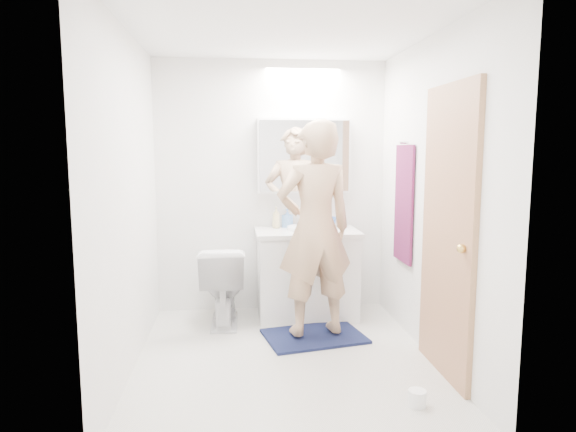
{
  "coord_description": "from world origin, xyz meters",
  "views": [
    {
      "loc": [
        -0.37,
        -3.6,
        1.57
      ],
      "look_at": [
        0.05,
        0.25,
        1.05
      ],
      "focal_mm": 31.51,
      "sensor_mm": 36.0,
      "label": 1
    }
  ],
  "objects": [
    {
      "name": "floor",
      "position": [
        0.0,
        0.0,
        0.0
      ],
      "size": [
        2.5,
        2.5,
        0.0
      ],
      "primitive_type": "plane",
      "color": "silver",
      "rests_on": "ground"
    },
    {
      "name": "ceiling",
      "position": [
        0.0,
        0.0,
        2.4
      ],
      "size": [
        2.5,
        2.5,
        0.0
      ],
      "primitive_type": "plane",
      "rotation": [
        3.14,
        0.0,
        0.0
      ],
      "color": "white",
      "rests_on": "floor"
    },
    {
      "name": "wall_back",
      "position": [
        0.0,
        1.25,
        1.2
      ],
      "size": [
        2.5,
        0.0,
        2.5
      ],
      "primitive_type": "plane",
      "rotation": [
        1.57,
        0.0,
        0.0
      ],
      "color": "white",
      "rests_on": "floor"
    },
    {
      "name": "wall_front",
      "position": [
        0.0,
        -1.25,
        1.2
      ],
      "size": [
        2.5,
        0.0,
        2.5
      ],
      "primitive_type": "plane",
      "rotation": [
        -1.57,
        0.0,
        0.0
      ],
      "color": "white",
      "rests_on": "floor"
    },
    {
      "name": "wall_left",
      "position": [
        -1.1,
        0.0,
        1.2
      ],
      "size": [
        0.0,
        2.5,
        2.5
      ],
      "primitive_type": "plane",
      "rotation": [
        1.57,
        0.0,
        1.57
      ],
      "color": "white",
      "rests_on": "floor"
    },
    {
      "name": "wall_right",
      "position": [
        1.1,
        0.0,
        1.2
      ],
      "size": [
        0.0,
        2.5,
        2.5
      ],
      "primitive_type": "plane",
      "rotation": [
        1.57,
        0.0,
        -1.57
      ],
      "color": "white",
      "rests_on": "floor"
    },
    {
      "name": "vanity_cabinet",
      "position": [
        0.3,
        0.96,
        0.39
      ],
      "size": [
        0.9,
        0.55,
        0.78
      ],
      "primitive_type": "cube",
      "color": "white",
      "rests_on": "floor"
    },
    {
      "name": "countertop",
      "position": [
        0.3,
        0.96,
        0.8
      ],
      "size": [
        0.95,
        0.58,
        0.04
      ],
      "primitive_type": "cube",
      "color": "white",
      "rests_on": "vanity_cabinet"
    },
    {
      "name": "sink_basin",
      "position": [
        0.3,
        0.99,
        0.84
      ],
      "size": [
        0.36,
        0.36,
        0.03
      ],
      "primitive_type": "cylinder",
      "color": "white",
      "rests_on": "countertop"
    },
    {
      "name": "faucet",
      "position": [
        0.3,
        1.19,
        0.9
      ],
      "size": [
        0.02,
        0.02,
        0.16
      ],
      "primitive_type": "cylinder",
      "color": "silver",
      "rests_on": "countertop"
    },
    {
      "name": "medicine_cabinet",
      "position": [
        0.3,
        1.18,
        1.5
      ],
      "size": [
        0.88,
        0.14,
        0.7
      ],
      "primitive_type": "cube",
      "color": "white",
      "rests_on": "wall_back"
    },
    {
      "name": "mirror_panel",
      "position": [
        0.3,
        1.1,
        1.5
      ],
      "size": [
        0.84,
        0.01,
        0.66
      ],
      "primitive_type": "cube",
      "color": "silver",
      "rests_on": "medicine_cabinet"
    },
    {
      "name": "toilet",
      "position": [
        -0.47,
        0.85,
        0.36
      ],
      "size": [
        0.41,
        0.71,
        0.72
      ],
      "primitive_type": "imported",
      "rotation": [
        0.0,
        0.0,
        3.12
      ],
      "color": "white",
      "rests_on": "floor"
    },
    {
      "name": "bath_rug",
      "position": [
        0.29,
        0.4,
        0.01
      ],
      "size": [
        0.89,
        0.7,
        0.02
      ],
      "primitive_type": "cube",
      "rotation": [
        0.0,
        0.0,
        0.2
      ],
      "color": "#151A42",
      "rests_on": "floor"
    },
    {
      "name": "person",
      "position": [
        0.29,
        0.4,
        0.92
      ],
      "size": [
        0.71,
        0.54,
        1.75
      ],
      "primitive_type": "imported",
      "rotation": [
        0.0,
        0.0,
        3.34
      ],
      "color": "tan",
      "rests_on": "bath_rug"
    },
    {
      "name": "door",
      "position": [
        1.08,
        -0.35,
        1.0
      ],
      "size": [
        0.04,
        0.8,
        2.0
      ],
      "primitive_type": "cube",
      "color": "tan",
      "rests_on": "wall_right"
    },
    {
      "name": "door_knob",
      "position": [
        1.04,
        -0.65,
        0.95
      ],
      "size": [
        0.06,
        0.06,
        0.06
      ],
      "primitive_type": "sphere",
      "color": "gold",
      "rests_on": "door"
    },
    {
      "name": "towel",
      "position": [
        1.08,
        0.55,
        1.1
      ],
      "size": [
        0.02,
        0.42,
        1.0
      ],
      "primitive_type": "cube",
      "color": "#141239",
      "rests_on": "wall_right"
    },
    {
      "name": "towel_hook",
      "position": [
        1.07,
        0.55,
        1.62
      ],
      "size": [
        0.07,
        0.02,
        0.02
      ],
      "primitive_type": "cylinder",
      "rotation": [
        0.0,
        1.57,
        0.0
      ],
      "color": "silver",
      "rests_on": "wall_right"
    },
    {
      "name": "soap_bottle_a",
      "position": [
        0.03,
        1.11,
        0.92
      ],
      "size": [
        0.08,
        0.08,
        0.2
      ],
      "primitive_type": "imported",
      "rotation": [
        0.0,
        0.0,
        -0.04
      ],
      "color": "#CABC83",
      "rests_on": "countertop"
    },
    {
      "name": "soap_bottle_b",
      "position": [
        0.14,
        1.15,
        0.91
      ],
      "size": [
        0.11,
        0.11,
        0.18
      ],
      "primitive_type": "imported",
      "rotation": [
        0.0,
        0.0,
        -0.59
      ],
      "color": "#5D8AC8",
      "rests_on": "countertop"
    },
    {
      "name": "toothbrush_cup",
      "position": [
        0.56,
        1.12,
        0.87
      ],
      "size": [
        0.11,
        0.11,
        0.1
      ],
      "primitive_type": "imported",
      "rotation": [
        0.0,
        0.0,
        0.09
      ],
      "color": "#426FC7",
      "rests_on": "countertop"
    },
    {
      "name": "toilet_paper_roll",
      "position": [
        0.73,
        -0.79,
        0.05
      ],
      "size": [
        0.11,
        0.11,
        0.1
      ],
      "primitive_type": "cylinder",
      "color": "white",
      "rests_on": "floor"
    }
  ]
}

